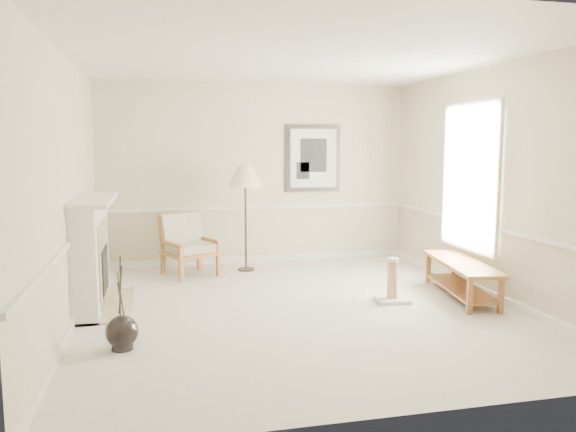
{
  "coord_description": "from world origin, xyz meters",
  "views": [
    {
      "loc": [
        -1.55,
        -6.26,
        1.92
      ],
      "look_at": [
        0.06,
        0.7,
        1.01
      ],
      "focal_mm": 35.0,
      "sensor_mm": 36.0,
      "label": 1
    }
  ],
  "objects_px": {
    "scratching_post": "(392,288)",
    "floor_vase": "(122,333)",
    "floor_lamp": "(245,180)",
    "armchair": "(187,242)",
    "bench": "(461,273)"
  },
  "relations": [
    {
      "from": "bench",
      "to": "floor_lamp",
      "type": "bearing_deg",
      "value": 138.6
    },
    {
      "from": "floor_vase",
      "to": "floor_lamp",
      "type": "distance_m",
      "value": 3.72
    },
    {
      "from": "floor_lamp",
      "to": "scratching_post",
      "type": "height_order",
      "value": "floor_lamp"
    },
    {
      "from": "armchair",
      "to": "floor_vase",
      "type": "bearing_deg",
      "value": -128.24
    },
    {
      "from": "floor_lamp",
      "to": "armchair",
      "type": "bearing_deg",
      "value": -175.75
    },
    {
      "from": "floor_vase",
      "to": "floor_lamp",
      "type": "xyz_separation_m",
      "value": [
        1.66,
        3.09,
        1.23
      ]
    },
    {
      "from": "armchair",
      "to": "scratching_post",
      "type": "distance_m",
      "value": 3.17
    },
    {
      "from": "floor_lamp",
      "to": "scratching_post",
      "type": "xyz_separation_m",
      "value": [
        1.49,
        -2.13,
        -1.23
      ]
    },
    {
      "from": "floor_vase",
      "to": "bench",
      "type": "height_order",
      "value": "floor_vase"
    },
    {
      "from": "floor_lamp",
      "to": "bench",
      "type": "xyz_separation_m",
      "value": [
        2.42,
        -2.13,
        -1.09
      ]
    },
    {
      "from": "floor_vase",
      "to": "floor_lamp",
      "type": "relative_size",
      "value": 0.56
    },
    {
      "from": "bench",
      "to": "scratching_post",
      "type": "relative_size",
      "value": 3.03
    },
    {
      "from": "floor_lamp",
      "to": "scratching_post",
      "type": "distance_m",
      "value": 2.87
    },
    {
      "from": "scratching_post",
      "to": "floor_vase",
      "type": "bearing_deg",
      "value": -163.03
    },
    {
      "from": "bench",
      "to": "floor_vase",
      "type": "bearing_deg",
      "value": -166.81
    }
  ]
}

